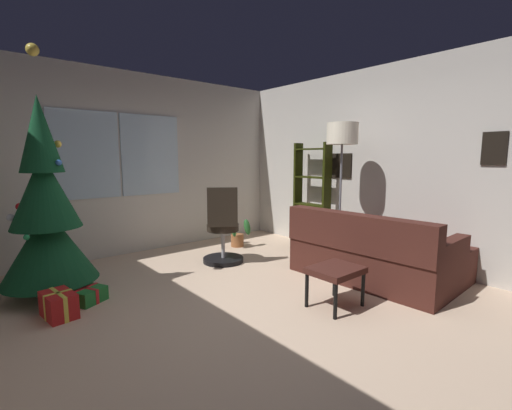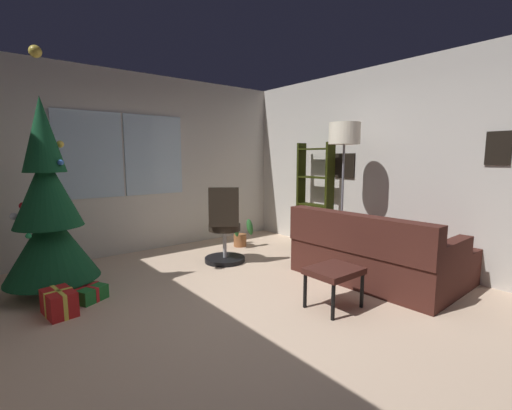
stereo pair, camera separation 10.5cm
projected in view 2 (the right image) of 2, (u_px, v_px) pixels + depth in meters
The scene contains 12 objects.
ground_plane at pixel (259, 311), 3.42m from camera, with size 4.68×5.46×0.10m, color beige.
wall_back_with_windows at pixel (145, 164), 5.36m from camera, with size 4.68×0.12×2.69m.
wall_right_with_frames at pixel (396, 165), 4.70m from camera, with size 0.12×5.46×2.69m.
couch at pixel (385, 256), 4.09m from camera, with size 1.59×1.83×0.83m.
footstool at pixel (334, 273), 3.35m from camera, with size 0.49×0.40×0.40m.
holiday_tree at pixel (49, 215), 3.64m from camera, with size 0.93×0.93×2.54m.
gift_box_red at pixel (59, 303), 3.22m from camera, with size 0.27×0.38×0.24m.
gift_box_green at pixel (86, 293), 3.56m from camera, with size 0.40×0.41×0.15m.
office_chair at pixel (224, 233), 4.77m from camera, with size 0.58×0.59×1.06m.
bookshelf at pixel (314, 202), 5.56m from camera, with size 0.18×0.64×1.68m.
floor_lamp at pixel (344, 142), 4.57m from camera, with size 0.41×0.41×1.90m.
potted_plant at pixel (238, 231), 5.67m from camera, with size 0.42×0.48×0.62m.
Camera 2 is at (-2.05, -2.51, 1.45)m, focal length 24.46 mm.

